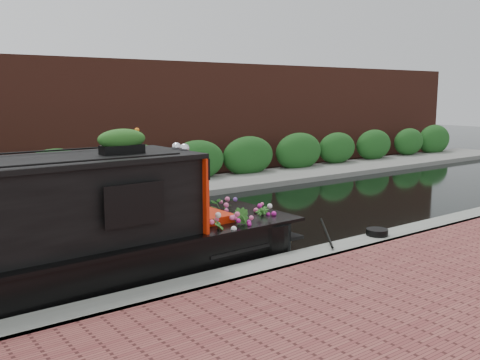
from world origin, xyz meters
TOP-DOWN VIEW (x-y plane):
  - ground at (0.00, 0.00)m, footprint 80.00×80.00m
  - near_bank_coping at (0.00, -3.30)m, footprint 40.00×0.60m
  - far_bank_path at (0.00, 4.20)m, footprint 40.00×2.40m
  - far_hedge at (0.00, 5.10)m, footprint 40.00×1.10m
  - far_brick_wall at (0.00, 7.20)m, footprint 40.00×1.00m
  - rope_fender at (1.77, -1.98)m, footprint 0.35×0.39m
  - coiled_mooring_rope at (3.15, -3.20)m, footprint 0.41×0.41m

SIDE VIEW (x-z plane):
  - ground at x=0.00m, z-range 0.00..0.00m
  - near_bank_coping at x=0.00m, z-range -0.25..0.25m
  - far_bank_path at x=0.00m, z-range -0.17..0.17m
  - far_hedge at x=0.00m, z-range -1.40..1.40m
  - far_brick_wall at x=0.00m, z-range -4.00..4.00m
  - rope_fender at x=1.77m, z-range 0.00..0.35m
  - coiled_mooring_rope at x=3.15m, z-range 0.25..0.37m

